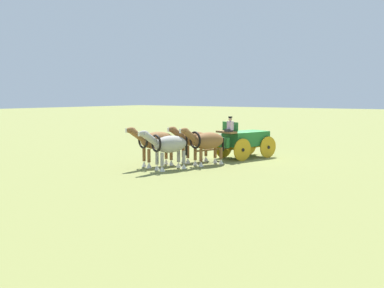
# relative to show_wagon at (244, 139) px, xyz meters

# --- Properties ---
(ground_plane) EXTENTS (220.00, 220.00, 0.00)m
(ground_plane) POSITION_rel_show_wagon_xyz_m (-0.15, 0.04, -1.19)
(ground_plane) COLOR olive
(show_wagon) EXTENTS (5.81, 2.84, 2.70)m
(show_wagon) POSITION_rel_show_wagon_xyz_m (0.00, 0.00, 0.00)
(show_wagon) COLOR #236B2D
(show_wagon) RESTS_ON ground
(draft_horse_rear_near) EXTENTS (3.08, 1.57, 2.20)m
(draft_horse_rear_near) POSITION_rel_show_wagon_xyz_m (3.60, -0.49, 0.15)
(draft_horse_rear_near) COLOR brown
(draft_horse_rear_near) RESTS_ON ground
(draft_horse_rear_off) EXTENTS (2.90, 1.42, 2.19)m
(draft_horse_rear_off) POSITION_rel_show_wagon_xyz_m (3.22, -1.74, 0.13)
(draft_horse_rear_off) COLOR brown
(draft_horse_rear_off) RESTS_ON ground
(draft_horse_lead_near) EXTENTS (2.97, 1.49, 2.18)m
(draft_horse_lead_near) POSITION_rel_show_wagon_xyz_m (6.08, -1.30, 0.13)
(draft_horse_lead_near) COLOR #9E998E
(draft_horse_lead_near) RESTS_ON ground
(draft_horse_lead_off) EXTENTS (3.07, 1.57, 2.27)m
(draft_horse_lead_off) POSITION_rel_show_wagon_xyz_m (5.67, -2.54, 0.21)
(draft_horse_lead_off) COLOR brown
(draft_horse_lead_off) RESTS_ON ground
(sponsor_banner) EXTENTS (3.16, 0.64, 1.10)m
(sponsor_banner) POSITION_rel_show_wagon_xyz_m (-3.55, -3.77, -0.64)
(sponsor_banner) COLOR silver
(sponsor_banner) RESTS_ON ground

